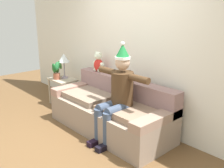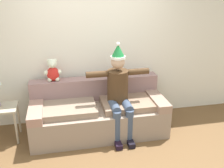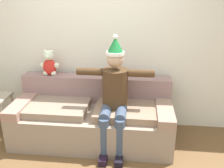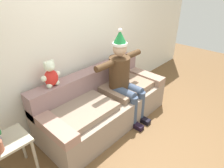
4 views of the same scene
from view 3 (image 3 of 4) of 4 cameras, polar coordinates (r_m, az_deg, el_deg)
name	(u,v)px [view 3 (image 3 of 4)]	position (r m, az deg, el deg)	size (l,w,h in m)	color
back_wall	(98,39)	(3.92, -3.14, 9.82)	(7.00, 0.10, 2.70)	white
couch	(93,117)	(3.75, -4.17, -7.28)	(2.20, 0.94, 0.85)	gray
person_seated	(114,93)	(3.37, 0.53, -2.10)	(1.02, 0.77, 1.54)	#47301C
teddy_bear	(49,64)	(3.93, -13.68, 4.35)	(0.29, 0.17, 0.38)	red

